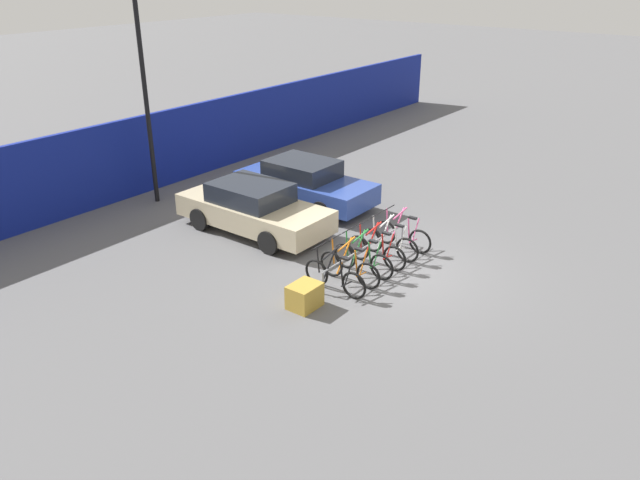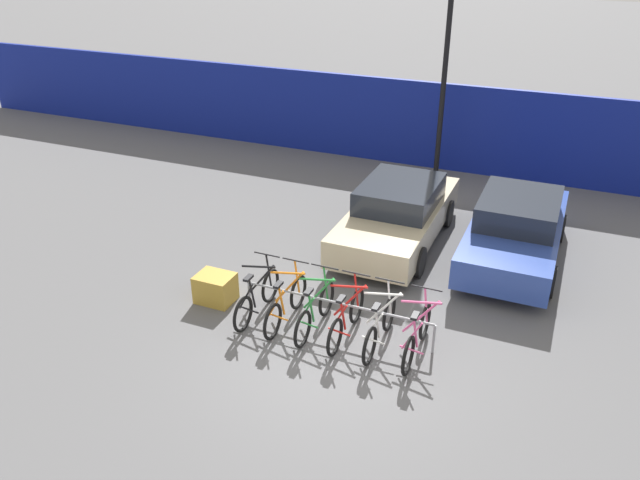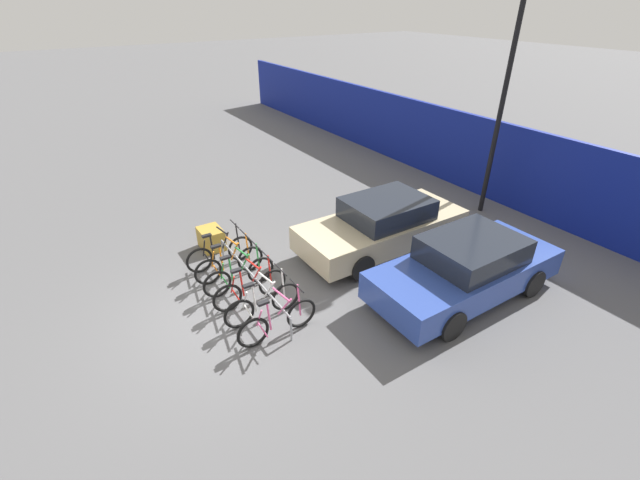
{
  "view_description": "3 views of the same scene",
  "coord_description": "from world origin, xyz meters",
  "px_view_note": "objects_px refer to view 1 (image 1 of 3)",
  "views": [
    {
      "loc": [
        -12.0,
        -6.86,
        6.95
      ],
      "look_at": [
        -1.52,
        1.16,
        1.03
      ],
      "focal_mm": 35.0,
      "sensor_mm": 36.0,
      "label": 1
    },
    {
      "loc": [
        3.06,
        -7.9,
        6.46
      ],
      "look_at": [
        -0.94,
        1.44,
        1.29
      ],
      "focal_mm": 35.0,
      "sensor_mm": 36.0,
      "label": 2
    },
    {
      "loc": [
        7.01,
        -2.23,
        5.83
      ],
      "look_at": [
        -0.05,
        2.3,
        1.02
      ],
      "focal_mm": 24.0,
      "sensor_mm": 36.0,
      "label": 3
    }
  ],
  "objects_px": {
    "car_blue": "(305,183)",
    "car_beige": "(253,208)",
    "bicycle_white": "(389,243)",
    "cargo_crate": "(305,296)",
    "bicycle_red": "(376,251)",
    "bicycle_orange": "(350,268)",
    "bike_rack": "(366,249)",
    "bicycle_black": "(335,277)",
    "bicycle_green": "(363,259)",
    "lamp_post": "(144,86)",
    "bicycle_pink": "(402,235)"
  },
  "relations": [
    {
      "from": "bicycle_red",
      "to": "car_beige",
      "type": "relative_size",
      "value": 0.38
    },
    {
      "from": "bicycle_orange",
      "to": "cargo_crate",
      "type": "relative_size",
      "value": 2.44
    },
    {
      "from": "car_beige",
      "to": "car_blue",
      "type": "bearing_deg",
      "value": 4.84
    },
    {
      "from": "bicycle_black",
      "to": "car_beige",
      "type": "bearing_deg",
      "value": 65.98
    },
    {
      "from": "bike_rack",
      "to": "bicycle_pink",
      "type": "bearing_deg",
      "value": -5.66
    },
    {
      "from": "bike_rack",
      "to": "cargo_crate",
      "type": "bearing_deg",
      "value": -179.13
    },
    {
      "from": "bicycle_black",
      "to": "bike_rack",
      "type": "bearing_deg",
      "value": 2.41
    },
    {
      "from": "bicycle_red",
      "to": "car_blue",
      "type": "relative_size",
      "value": 0.39
    },
    {
      "from": "bicycle_green",
      "to": "bicycle_red",
      "type": "height_order",
      "value": "same"
    },
    {
      "from": "bicycle_red",
      "to": "bicycle_white",
      "type": "distance_m",
      "value": 0.61
    },
    {
      "from": "bicycle_pink",
      "to": "lamp_post",
      "type": "bearing_deg",
      "value": 100.65
    },
    {
      "from": "lamp_post",
      "to": "bicycle_green",
      "type": "bearing_deg",
      "value": -91.56
    },
    {
      "from": "bicycle_orange",
      "to": "cargo_crate",
      "type": "distance_m",
      "value": 1.56
    },
    {
      "from": "bicycle_black",
      "to": "bicycle_white",
      "type": "height_order",
      "value": "same"
    },
    {
      "from": "bicycle_green",
      "to": "car_beige",
      "type": "height_order",
      "value": "car_beige"
    },
    {
      "from": "bicycle_orange",
      "to": "bicycle_white",
      "type": "relative_size",
      "value": 1.0
    },
    {
      "from": "car_blue",
      "to": "cargo_crate",
      "type": "xyz_separation_m",
      "value": [
        -4.97,
        -3.99,
        -0.42
      ]
    },
    {
      "from": "bicycle_white",
      "to": "lamp_post",
      "type": "bearing_deg",
      "value": 98.57
    },
    {
      "from": "bicycle_pink",
      "to": "car_beige",
      "type": "relative_size",
      "value": 0.38
    },
    {
      "from": "bicycle_black",
      "to": "cargo_crate",
      "type": "height_order",
      "value": "bicycle_black"
    },
    {
      "from": "bicycle_red",
      "to": "cargo_crate",
      "type": "bearing_deg",
      "value": -179.2
    },
    {
      "from": "car_blue",
      "to": "lamp_post",
      "type": "distance_m",
      "value": 5.51
    },
    {
      "from": "bicycle_white",
      "to": "car_blue",
      "type": "xyz_separation_m",
      "value": [
        1.65,
        4.1,
        0.31
      ]
    },
    {
      "from": "bicycle_green",
      "to": "car_blue",
      "type": "xyz_separation_m",
      "value": [
        2.85,
        4.1,
        0.31
      ]
    },
    {
      "from": "bicycle_orange",
      "to": "bike_rack",
      "type": "bearing_deg",
      "value": 7.51
    },
    {
      "from": "bicycle_green",
      "to": "bicycle_red",
      "type": "distance_m",
      "value": 0.59
    },
    {
      "from": "bicycle_orange",
      "to": "lamp_post",
      "type": "distance_m",
      "value": 8.64
    },
    {
      "from": "bicycle_orange",
      "to": "car_blue",
      "type": "bearing_deg",
      "value": 48.44
    },
    {
      "from": "car_blue",
      "to": "lamp_post",
      "type": "xyz_separation_m",
      "value": [
        -2.63,
        3.88,
        2.91
      ]
    },
    {
      "from": "bicycle_white",
      "to": "cargo_crate",
      "type": "xyz_separation_m",
      "value": [
        -3.32,
        0.11,
        -0.1
      ]
    },
    {
      "from": "bicycle_white",
      "to": "bike_rack",
      "type": "bearing_deg",
      "value": 171.66
    },
    {
      "from": "bicycle_pink",
      "to": "lamp_post",
      "type": "height_order",
      "value": "lamp_post"
    },
    {
      "from": "car_blue",
      "to": "car_beige",
      "type": "bearing_deg",
      "value": -175.16
    },
    {
      "from": "car_blue",
      "to": "bicycle_red",
      "type": "bearing_deg",
      "value": -118.9
    },
    {
      "from": "bicycle_white",
      "to": "cargo_crate",
      "type": "distance_m",
      "value": 3.32
    },
    {
      "from": "bicycle_orange",
      "to": "bicycle_green",
      "type": "height_order",
      "value": "same"
    },
    {
      "from": "car_blue",
      "to": "cargo_crate",
      "type": "bearing_deg",
      "value": -141.26
    },
    {
      "from": "car_blue",
      "to": "bicycle_white",
      "type": "bearing_deg",
      "value": -111.95
    },
    {
      "from": "bicycle_orange",
      "to": "bicycle_white",
      "type": "height_order",
      "value": "same"
    },
    {
      "from": "car_beige",
      "to": "cargo_crate",
      "type": "xyz_separation_m",
      "value": [
        -2.44,
        -3.77,
        -0.42
      ]
    },
    {
      "from": "bicycle_pink",
      "to": "cargo_crate",
      "type": "bearing_deg",
      "value": 177.49
    },
    {
      "from": "cargo_crate",
      "to": "bicycle_green",
      "type": "bearing_deg",
      "value": -3.01
    },
    {
      "from": "bicycle_black",
      "to": "bicycle_white",
      "type": "bearing_deg",
      "value": -3.25
    },
    {
      "from": "bicycle_black",
      "to": "bicycle_white",
      "type": "relative_size",
      "value": 1.0
    },
    {
      "from": "bicycle_pink",
      "to": "car_blue",
      "type": "height_order",
      "value": "car_blue"
    },
    {
      "from": "bike_rack",
      "to": "lamp_post",
      "type": "distance_m",
      "value": 8.42
    },
    {
      "from": "bicycle_red",
      "to": "lamp_post",
      "type": "xyz_separation_m",
      "value": [
        -0.37,
        7.97,
        3.22
      ]
    },
    {
      "from": "lamp_post",
      "to": "bicycle_white",
      "type": "bearing_deg",
      "value": -82.98
    },
    {
      "from": "bicycle_pink",
      "to": "car_beige",
      "type": "height_order",
      "value": "car_beige"
    },
    {
      "from": "bicycle_red",
      "to": "bicycle_orange",
      "type": "bearing_deg",
      "value": -176.84
    }
  ]
}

